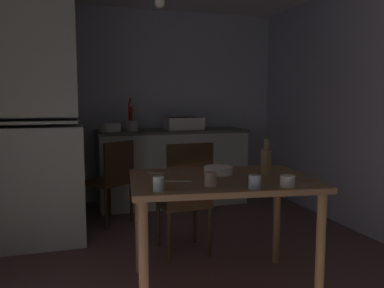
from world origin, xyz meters
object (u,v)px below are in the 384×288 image
(mixing_bowl_counter, at_px, (110,127))
(serving_bowl_wide, at_px, (218,170))
(hutch_cabinet, at_px, (31,134))
(chair_by_counter, at_px, (112,179))
(mug_dark, at_px, (158,184))
(dining_table, at_px, (221,192))
(sink_basin, at_px, (184,123))
(hand_pump, at_px, (131,116))
(chair_far_side, at_px, (186,197))
(glass_bottle, at_px, (266,161))

(mixing_bowl_counter, bearing_deg, serving_bowl_wide, -76.08)
(mixing_bowl_counter, bearing_deg, hutch_cabinet, -129.09)
(chair_by_counter, distance_m, serving_bowl_wide, 1.67)
(serving_bowl_wide, distance_m, mug_dark, 0.64)
(dining_table, height_order, chair_by_counter, chair_by_counter)
(hutch_cabinet, height_order, sink_basin, hutch_cabinet)
(hutch_cabinet, height_order, hand_pump, hutch_cabinet)
(hand_pump, height_order, serving_bowl_wide, hand_pump)
(sink_basin, distance_m, chair_by_counter, 1.24)
(serving_bowl_wide, bearing_deg, chair_by_counter, 110.41)
(sink_basin, bearing_deg, chair_far_side, -105.66)
(chair_by_counter, relative_size, serving_bowl_wide, 4.35)
(dining_table, xyz_separation_m, chair_by_counter, (-0.54, 1.66, -0.21))
(sink_basin, height_order, mug_dark, sink_basin)
(glass_bottle, bearing_deg, chair_by_counter, 116.71)
(chair_by_counter, bearing_deg, dining_table, -71.85)
(hand_pump, distance_m, serving_bowl_wide, 2.22)
(mixing_bowl_counter, bearing_deg, dining_table, -77.48)
(mixing_bowl_counter, bearing_deg, sink_basin, 3.21)
(mixing_bowl_counter, distance_m, mug_dark, 2.48)
(hutch_cabinet, height_order, chair_by_counter, hutch_cabinet)
(chair_by_counter, relative_size, glass_bottle, 3.40)
(sink_basin, distance_m, dining_table, 2.32)
(dining_table, bearing_deg, chair_by_counter, 108.15)
(sink_basin, xyz_separation_m, dining_table, (-0.40, -2.27, -0.31))
(sink_basin, distance_m, glass_bottle, 2.31)
(serving_bowl_wide, bearing_deg, mixing_bowl_counter, 103.92)
(chair_far_side, relative_size, mug_dark, 10.99)
(serving_bowl_wide, height_order, glass_bottle, glass_bottle)
(chair_far_side, height_order, glass_bottle, glass_bottle)
(sink_basin, xyz_separation_m, chair_by_counter, (-0.94, -0.61, -0.52))
(mug_dark, bearing_deg, dining_table, 28.22)
(mixing_bowl_counter, bearing_deg, chair_by_counter, -95.30)
(hand_pump, xyz_separation_m, mug_dark, (-0.25, -2.57, -0.26))
(mixing_bowl_counter, distance_m, glass_bottle, 2.39)
(sink_basin, bearing_deg, hand_pump, 175.94)
(hand_pump, height_order, dining_table, hand_pump)
(mixing_bowl_counter, distance_m, chair_far_side, 1.70)
(serving_bowl_wide, relative_size, glass_bottle, 0.78)
(dining_table, distance_m, glass_bottle, 0.37)
(hand_pump, distance_m, glass_bottle, 2.42)
(glass_bottle, bearing_deg, mug_dark, -164.04)
(hutch_cabinet, height_order, mug_dark, hutch_cabinet)
(chair_far_side, bearing_deg, hutch_cabinet, 152.42)
(hutch_cabinet, distance_m, mug_dark, 1.73)
(hutch_cabinet, xyz_separation_m, dining_table, (1.26, -1.27, -0.31))
(hand_pump, distance_m, mixing_bowl_counter, 0.30)
(sink_basin, distance_m, serving_bowl_wide, 2.18)
(mixing_bowl_counter, height_order, dining_table, mixing_bowl_counter)
(mixing_bowl_counter, relative_size, chair_far_side, 0.27)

